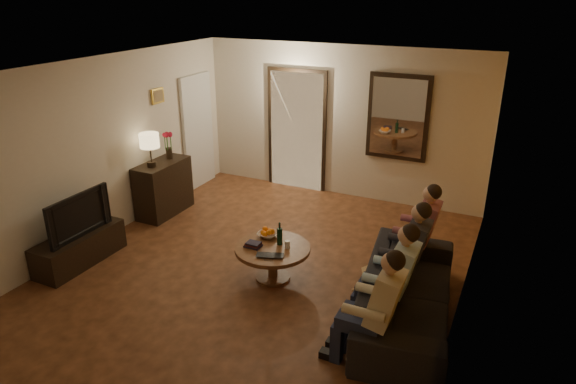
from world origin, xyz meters
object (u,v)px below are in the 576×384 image
at_px(tv, 74,214).
at_px(laptop, 269,258).
at_px(tv_stand, 80,248).
at_px(wine_bottle, 280,233).
at_px(person_b, 394,283).
at_px(dresser, 164,188).
at_px(person_a, 377,314).
at_px(bowl, 268,235).
at_px(person_d, 419,236).
at_px(coffee_table, 273,263).
at_px(table_lamp, 150,150).
at_px(dog, 383,273).
at_px(sofa, 408,293).
at_px(person_c, 407,258).

bearing_deg(tv, laptop, -79.88).
height_order(tv_stand, wine_bottle, wine_bottle).
xyz_separation_m(person_b, laptop, (-1.53, 0.14, -0.14)).
bearing_deg(dresser, person_a, -26.58).
height_order(person_a, bowl, person_a).
bearing_deg(person_d, coffee_table, -154.55).
xyz_separation_m(table_lamp, person_a, (4.16, -1.86, -0.54)).
bearing_deg(laptop, tv_stand, 170.47).
distance_m(person_a, bowl, 2.20).
bearing_deg(wine_bottle, person_b, -18.24).
xyz_separation_m(table_lamp, person_b, (4.16, -1.26, -0.54)).
distance_m(tv_stand, laptop, 2.68).
bearing_deg(tv_stand, bowl, 22.45).
height_order(person_d, dog, person_d).
distance_m(tv, person_d, 4.43).
relative_size(dresser, person_b, 0.82).
xyz_separation_m(person_a, dog, (-0.29, 1.28, -0.32)).
bearing_deg(dresser, sofa, -15.49).
distance_m(person_d, dog, 0.68).
bearing_deg(person_c, table_lamp, 170.98).
relative_size(person_c, wine_bottle, 3.87).
bearing_deg(person_a, sofa, 83.66).
bearing_deg(laptop, person_b, -24.93).
relative_size(dresser, wine_bottle, 3.15).
xyz_separation_m(person_c, person_d, (0.00, 0.60, 0.00)).
relative_size(person_d, dog, 2.14).
xyz_separation_m(person_a, laptop, (-1.53, 0.74, -0.14)).
height_order(tv, person_c, person_c).
xyz_separation_m(dresser, tv, (0.00, -1.81, 0.28)).
height_order(table_lamp, person_d, table_lamp).
distance_m(tv_stand, person_b, 4.19).
distance_m(person_a, laptop, 1.71).
xyz_separation_m(person_d, coffee_table, (-1.63, -0.78, -0.38)).
distance_m(tv_stand, person_c, 4.28).
bearing_deg(laptop, tv, 170.47).
xyz_separation_m(dog, coffee_table, (-1.35, -0.26, -0.06)).
xyz_separation_m(coffee_table, laptop, (0.10, -0.28, 0.24)).
bearing_deg(dresser, wine_bottle, -20.43).
bearing_deg(bowl, coffee_table, -50.71).
bearing_deg(wine_bottle, dog, 6.87).
bearing_deg(bowl, table_lamp, 165.22).
xyz_separation_m(dog, bowl, (-1.53, -0.04, 0.20)).
height_order(dresser, laptop, dresser).
bearing_deg(tv_stand, sofa, 8.36).
height_order(table_lamp, sofa, table_lamp).
xyz_separation_m(wine_bottle, laptop, (0.05, -0.38, -0.14)).
relative_size(dog, bowl, 2.16).
distance_m(tv, person_c, 4.26).
bearing_deg(table_lamp, bowl, -14.78).
bearing_deg(dresser, coffee_table, -22.75).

